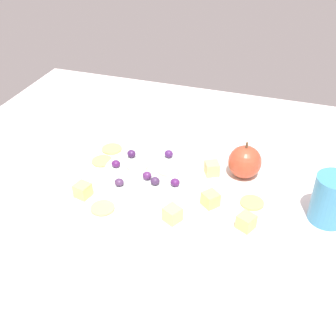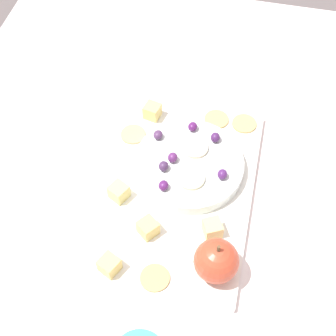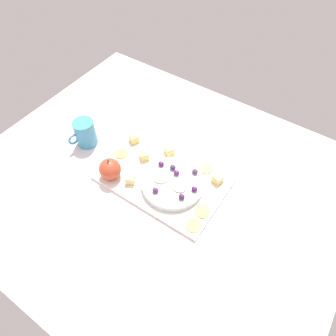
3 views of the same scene
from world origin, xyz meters
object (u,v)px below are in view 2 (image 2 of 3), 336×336
Objects in this scene: grape_4 at (164,185)px; grape_0 at (215,137)px; cheese_cube_0 at (212,228)px; apple_slice_0 at (196,148)px; cracker_1 at (155,278)px; grape_3 at (173,158)px; cracker_0 at (133,134)px; apple_whole at (216,261)px; apple_slice_1 at (191,179)px; cracker_3 at (244,124)px; grape_2 at (222,174)px; grape_1 at (158,135)px; grape_6 at (164,166)px; serving_dish at (189,165)px; cracker_2 at (216,119)px; cheese_cube_1 at (109,265)px; grape_5 at (193,127)px; cheese_cube_2 at (119,192)px; cheese_cube_3 at (148,228)px; cheese_cube_4 at (152,111)px; platter at (177,189)px.

grape_0 is at bearing 150.75° from grape_4.
cheese_cube_0 and apple_slice_0 have the same top height.
grape_3 is (-20.62, -1.77, 2.88)cm from cracker_1.
apple_whole is at bearing 39.40° from cracker_0.
grape_0 reaches higher than grape_4.
cracker_1 is 1.02× the size of apple_slice_1.
cracker_3 is at bearing 179.05° from apple_whole.
grape_2 is (14.31, -2.09, 2.87)cm from cracker_3.
grape_6 is (6.46, 2.46, 0.07)cm from grape_1.
serving_dish is 21.10cm from cracker_1.
cracker_1 is 24.11cm from apple_slice_0.
grape_1 is at bearing -167.92° from cracker_1.
serving_dish reaches higher than cracker_2.
cracker_0 is at bearing -133.79° from cheese_cube_0.
grape_2 is (-15.83, -1.59, -0.33)cm from apple_whole.
cheese_cube_0 is 17.03cm from cheese_cube_1.
grape_2 reaches higher than serving_dish.
grape_0 is 1.00× the size of grape_5.
grape_4 is at bearing 161.24° from cheese_cube_1.
grape_2 is at bearing 108.32° from apple_slice_1.
apple_slice_1 is at bearing 9.84° from grape_5.
grape_5 reaches higher than cracker_2.
grape_6 is (9.63, -3.11, 0.07)cm from grape_5.
cheese_cube_0 is at bearing 78.29° from cheese_cube_2.
grape_2 is (7.30, 17.40, 2.87)cm from cracker_0.
grape_5 is (-7.56, 1.99, -0.10)cm from grape_3.
apple_slice_0 is (-23.92, 8.73, 1.15)cm from cheese_cube_1.
cracker_1 is at bearing 12.08° from grape_1.
cheese_cube_3 and apple_slice_1 have the same top height.
cheese_cube_1 is 37.03cm from cracker_3.
grape_1 is 0.41× the size of apple_slice_0.
cracker_0 is 20.71cm from cracker_3.
cheese_cube_4 is 0.61× the size of cracker_3.
cracker_3 is 2.48× the size of grape_6.
serving_dish is 10.32× the size of grape_4.
platter is 20.96× the size of grape_6.
grape_4 is (18.57, -11.11, 2.81)cm from cracker_3.
apple_slice_0 is (9.31, -2.18, 2.33)cm from cracker_2.
apple_whole is at bearing 18.38° from apple_slice_0.
cheese_cube_1 is 0.61× the size of cracker_1.
cracker_2 is 2.48× the size of grape_2.
cheese_cube_4 and apple_slice_0 have the same top height.
cheese_cube_1 is 0.61× the size of cracker_2.
cheese_cube_0 is 10.58cm from grape_4.
cheese_cube_2 is 8.39cm from cheese_cube_3.
apple_whole reaches higher than cracker_0.
cheese_cube_4 is at bearing -165.73° from cracker_1.
cracker_2 is (-23.66, -3.18, -1.18)cm from cheese_cube_0.
cheese_cube_3 is 13.30cm from grape_3.
cracker_3 is (-0.09, 5.21, 0.00)cm from cracker_2.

